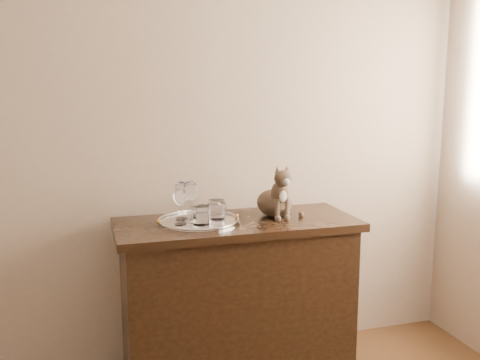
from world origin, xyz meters
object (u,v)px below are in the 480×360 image
object	(u,v)px
sideboard	(237,301)
wine_glass_d	(191,201)
tumbler_a	(217,213)
tumbler_c	(216,209)
tray	(199,222)
wine_glass_c	(180,206)
wine_glass_a	(181,200)
tumbler_b	(201,215)
cat	(275,190)

from	to	relation	value
sideboard	wine_glass_d	world-z (taller)	wine_glass_d
wine_glass_d	tumbler_a	world-z (taller)	wine_glass_d
sideboard	tumbler_c	size ratio (longest dim) A/B	13.40
sideboard	tray	xyz separation A→B (m)	(-0.19, 0.02, 0.43)
sideboard	tumbler_c	world-z (taller)	tumbler_c
wine_glass_d	tumbler_c	size ratio (longest dim) A/B	2.24
tray	wine_glass_c	size ratio (longest dim) A/B	2.26
wine_glass_a	wine_glass_d	xyz separation A→B (m)	(0.04, -0.06, 0.00)
wine_glass_a	tumbler_b	size ratio (longest dim) A/B	2.12
wine_glass_a	tumbler_b	world-z (taller)	wine_glass_a
tray	tumbler_c	xyz separation A→B (m)	(0.10, 0.04, 0.05)
wine_glass_d	tumbler_b	world-z (taller)	wine_glass_d
sideboard	cat	bearing A→B (deg)	11.55
tray	wine_glass_c	bearing A→B (deg)	-157.28
sideboard	wine_glass_a	bearing A→B (deg)	163.57
sideboard	wine_glass_a	size ratio (longest dim) A/B	6.27
wine_glass_c	tumbler_b	distance (m)	0.11
wine_glass_c	wine_glass_d	xyz separation A→B (m)	(0.06, 0.04, 0.01)
tumbler_b	wine_glass_a	bearing A→B (deg)	118.24
tumbler_b	tumbler_c	world-z (taller)	same
tumbler_a	cat	size ratio (longest dim) A/B	0.36
wine_glass_a	wine_glass_c	world-z (taller)	wine_glass_a
wine_glass_a	cat	world-z (taller)	cat
tumbler_c	sideboard	bearing A→B (deg)	-33.73
tray	tumbler_a	bearing A→B (deg)	-45.70
cat	sideboard	bearing A→B (deg)	-171.54
tumbler_c	tray	bearing A→B (deg)	-157.89
sideboard	wine_glass_d	size ratio (longest dim) A/B	5.99
tray	tumbler_c	distance (m)	0.12
tray	wine_glass_a	xyz separation A→B (m)	(-0.07, 0.06, 0.10)
wine_glass_d	tumbler_b	bearing A→B (deg)	-65.16
sideboard	tumbler_b	bearing A→B (deg)	-164.74
wine_glass_c	tumbler_c	bearing A→B (deg)	22.42
wine_glass_c	tumbler_c	xyz separation A→B (m)	(0.20, 0.08, -0.04)
sideboard	wine_glass_c	xyz separation A→B (m)	(-0.29, -0.02, 0.52)
wine_glass_c	tumbler_c	world-z (taller)	wine_glass_c
tumbler_a	sideboard	bearing A→B (deg)	24.18
tray	sideboard	bearing A→B (deg)	-6.30
tray	tumbler_b	size ratio (longest dim) A/B	4.43
tray	wine_glass_d	bearing A→B (deg)	178.11
tumbler_a	tumbler_c	size ratio (longest dim) A/B	1.10
tray	tumbler_a	world-z (taller)	tumbler_a
wine_glass_c	tray	bearing A→B (deg)	22.72
wine_glass_c	tumbler_b	size ratio (longest dim) A/B	1.96
tray	wine_glass_d	distance (m)	0.11
tumbler_a	cat	bearing A→B (deg)	16.22
wine_glass_d	wine_glass_c	bearing A→B (deg)	-144.45
wine_glass_a	wine_glass_c	size ratio (longest dim) A/B	1.08
sideboard	tray	bearing A→B (deg)	173.70
wine_glass_a	tumbler_c	world-z (taller)	wine_glass_a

